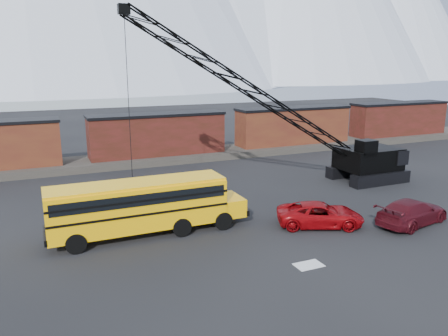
{
  "coord_description": "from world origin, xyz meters",
  "views": [
    {
      "loc": [
        -11.3,
        -20.49,
        9.72
      ],
      "look_at": [
        -0.09,
        5.11,
        3.0
      ],
      "focal_mm": 35.0,
      "sensor_mm": 36.0,
      "label": 1
    }
  ],
  "objects_px": {
    "red_pickup": "(320,214)",
    "crawler_crane": "(267,100)",
    "school_bus": "(144,205)",
    "maroon_suv": "(412,212)"
  },
  "relations": [
    {
      "from": "school_bus",
      "to": "crawler_crane",
      "type": "distance_m",
      "value": 12.34
    },
    {
      "from": "maroon_suv",
      "to": "crawler_crane",
      "type": "bearing_deg",
      "value": 17.21
    },
    {
      "from": "school_bus",
      "to": "crawler_crane",
      "type": "bearing_deg",
      "value": 22.39
    },
    {
      "from": "red_pickup",
      "to": "maroon_suv",
      "type": "xyz_separation_m",
      "value": [
        5.37,
        -2.04,
        0.06
      ]
    },
    {
      "from": "maroon_suv",
      "to": "school_bus",
      "type": "bearing_deg",
      "value": 59.93
    },
    {
      "from": "school_bus",
      "to": "maroon_suv",
      "type": "bearing_deg",
      "value": -17.82
    },
    {
      "from": "maroon_suv",
      "to": "crawler_crane",
      "type": "xyz_separation_m",
      "value": [
        -5.21,
        9.23,
        6.31
      ]
    },
    {
      "from": "crawler_crane",
      "to": "school_bus",
      "type": "bearing_deg",
      "value": -157.61
    },
    {
      "from": "school_bus",
      "to": "red_pickup",
      "type": "relative_size",
      "value": 2.23
    },
    {
      "from": "red_pickup",
      "to": "crawler_crane",
      "type": "distance_m",
      "value": 9.61
    }
  ]
}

